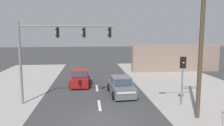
{
  "coord_description": "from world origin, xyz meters",
  "views": [
    {
      "loc": [
        -0.7,
        -12.33,
        5.24
      ],
      "look_at": [
        1.03,
        4.0,
        2.95
      ],
      "focal_mm": 35.0,
      "sensor_mm": 36.0,
      "label": 1
    }
  ],
  "objects_px": {
    "sedan_oncoming_near": "(80,78)",
    "pedestrian_at_kerb": "(223,123)",
    "utility_pole_foreground_right": "(200,29)",
    "pedestal_signal_right_kerb": "(183,73)",
    "traffic_signal_mast": "(53,45)",
    "sedan_crossing_left": "(121,86)"
  },
  "relations": [
    {
      "from": "pedestal_signal_right_kerb",
      "to": "sedan_oncoming_near",
      "type": "height_order",
      "value": "pedestal_signal_right_kerb"
    },
    {
      "from": "traffic_signal_mast",
      "to": "pedestal_signal_right_kerb",
      "type": "xyz_separation_m",
      "value": [
        9.21,
        -1.58,
        -1.94
      ]
    },
    {
      "from": "utility_pole_foreground_right",
      "to": "pedestrian_at_kerb",
      "type": "height_order",
      "value": "utility_pole_foreground_right"
    },
    {
      "from": "pedestal_signal_right_kerb",
      "to": "utility_pole_foreground_right",
      "type": "bearing_deg",
      "value": -93.54
    },
    {
      "from": "traffic_signal_mast",
      "to": "pedestrian_at_kerb",
      "type": "bearing_deg",
      "value": -37.74
    },
    {
      "from": "pedestal_signal_right_kerb",
      "to": "sedan_crossing_left",
      "type": "distance_m",
      "value": 5.41
    },
    {
      "from": "traffic_signal_mast",
      "to": "pedestrian_at_kerb",
      "type": "relative_size",
      "value": 4.23
    },
    {
      "from": "utility_pole_foreground_right",
      "to": "sedan_crossing_left",
      "type": "height_order",
      "value": "utility_pole_foreground_right"
    },
    {
      "from": "traffic_signal_mast",
      "to": "utility_pole_foreground_right",
      "type": "bearing_deg",
      "value": -23.63
    },
    {
      "from": "traffic_signal_mast",
      "to": "sedan_oncoming_near",
      "type": "bearing_deg",
      "value": 73.22
    },
    {
      "from": "sedan_oncoming_near",
      "to": "pedestrian_at_kerb",
      "type": "bearing_deg",
      "value": -59.42
    },
    {
      "from": "pedestrian_at_kerb",
      "to": "sedan_oncoming_near",
      "type": "bearing_deg",
      "value": 120.58
    },
    {
      "from": "utility_pole_foreground_right",
      "to": "sedan_oncoming_near",
      "type": "distance_m",
      "value": 12.88
    },
    {
      "from": "utility_pole_foreground_right",
      "to": "sedan_crossing_left",
      "type": "relative_size",
      "value": 2.34
    },
    {
      "from": "traffic_signal_mast",
      "to": "pedestrian_at_kerb",
      "type": "xyz_separation_m",
      "value": [
        8.95,
        -6.93,
        -3.43
      ]
    },
    {
      "from": "pedestal_signal_right_kerb",
      "to": "pedestrian_at_kerb",
      "type": "distance_m",
      "value": 5.56
    },
    {
      "from": "utility_pole_foreground_right",
      "to": "traffic_signal_mast",
      "type": "bearing_deg",
      "value": 156.37
    },
    {
      "from": "utility_pole_foreground_right",
      "to": "pedestal_signal_right_kerb",
      "type": "height_order",
      "value": "utility_pole_foreground_right"
    },
    {
      "from": "pedestal_signal_right_kerb",
      "to": "sedan_oncoming_near",
      "type": "bearing_deg",
      "value": 137.15
    },
    {
      "from": "sedan_crossing_left",
      "to": "pedestrian_at_kerb",
      "type": "relative_size",
      "value": 2.65
    },
    {
      "from": "pedestrian_at_kerb",
      "to": "utility_pole_foreground_right",
      "type": "bearing_deg",
      "value": 87.9
    },
    {
      "from": "traffic_signal_mast",
      "to": "sedan_oncoming_near",
      "type": "distance_m",
      "value": 6.76
    }
  ]
}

